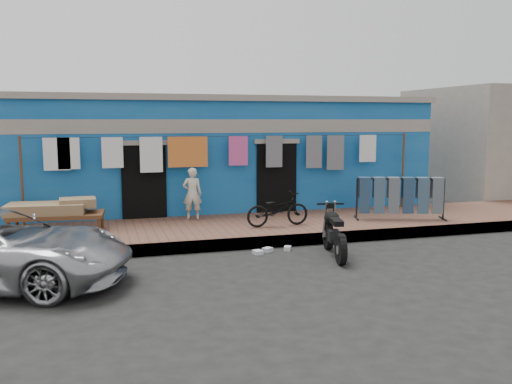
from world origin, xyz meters
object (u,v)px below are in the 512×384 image
object	(u,v)px
seated_person	(192,193)
motorcycle	(334,231)
bicycle	(278,205)
jeans_rack	(400,198)
charpoy	(57,216)

from	to	relation	value
seated_person	motorcycle	size ratio (longest dim) A/B	0.78
bicycle	jeans_rack	bearing A→B (deg)	-93.38
seated_person	charpoy	size ratio (longest dim) A/B	0.60
motorcycle	charpoy	distance (m)	6.07
bicycle	charpoy	world-z (taller)	bicycle
seated_person	bicycle	world-z (taller)	seated_person
seated_person	bicycle	bearing A→B (deg)	149.09
motorcycle	jeans_rack	size ratio (longest dim) A/B	0.72
jeans_rack	charpoy	bearing A→B (deg)	174.85
seated_person	jeans_rack	xyz separation A→B (m)	(4.97, -1.45, -0.10)
bicycle	jeans_rack	size ratio (longest dim) A/B	0.65
motorcycle	jeans_rack	bearing A→B (deg)	50.03
bicycle	motorcycle	bearing A→B (deg)	-169.89
seated_person	charpoy	bearing A→B (deg)	21.21
seated_person	jeans_rack	bearing A→B (deg)	172.11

